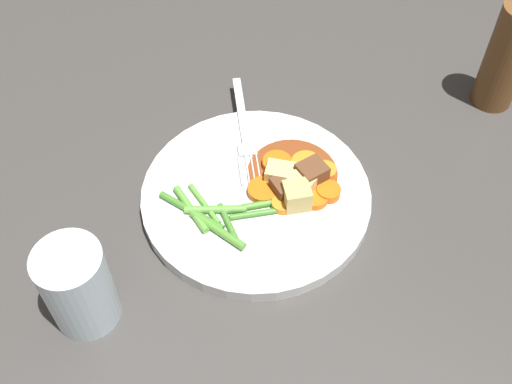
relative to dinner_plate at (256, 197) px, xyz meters
name	(u,v)px	position (x,y,z in m)	size (l,w,h in m)	color
ground_plane	(256,201)	(0.00, 0.00, -0.01)	(3.00, 3.00, 0.00)	#423F3D
dinner_plate	(256,197)	(0.00, 0.00, 0.00)	(0.26, 0.26, 0.02)	white
stew_sauce	(295,176)	(0.05, 0.00, 0.01)	(0.10, 0.10, 0.00)	brown
carrot_slice_0	(305,164)	(0.07, 0.00, 0.01)	(0.03, 0.03, 0.01)	orange
carrot_slice_1	(328,192)	(0.07, -0.05, 0.01)	(0.03, 0.03, 0.01)	orange
carrot_slice_2	(263,190)	(0.01, -0.01, 0.01)	(0.03, 0.03, 0.01)	orange
carrot_slice_3	(315,197)	(0.05, -0.04, 0.01)	(0.03, 0.03, 0.01)	orange
carrot_slice_4	(277,164)	(0.04, 0.02, 0.01)	(0.03, 0.03, 0.01)	orange
carrot_slice_5	(325,171)	(0.08, -0.02, 0.01)	(0.03, 0.03, 0.01)	orange
carrot_slice_6	(282,204)	(0.01, -0.03, 0.01)	(0.02, 0.02, 0.01)	orange
potato_chunk_0	(278,172)	(0.03, 0.00, 0.02)	(0.03, 0.02, 0.02)	#E5CC7A
potato_chunk_1	(297,196)	(0.03, -0.04, 0.02)	(0.03, 0.03, 0.03)	#DBBC6B
potato_chunk_2	(300,187)	(0.04, -0.03, 0.02)	(0.03, 0.03, 0.02)	#E5CC7A
meat_chunk_0	(312,175)	(0.06, -0.02, 0.02)	(0.03, 0.03, 0.03)	brown
meat_chunk_1	(283,188)	(0.02, -0.02, 0.02)	(0.02, 0.03, 0.02)	brown
green_bean_0	(191,211)	(-0.07, 0.01, 0.01)	(0.01, 0.01, 0.08)	#4C8E33
green_bean_1	(248,207)	(-0.02, -0.02, 0.01)	(0.01, 0.01, 0.05)	#599E38
green_bean_2	(214,207)	(-0.05, 0.00, 0.01)	(0.01, 0.01, 0.07)	#66AD42
green_bean_3	(204,204)	(-0.06, 0.01, 0.01)	(0.01, 0.01, 0.06)	#66AD42
green_bean_4	(259,213)	(-0.01, -0.03, 0.01)	(0.01, 0.01, 0.06)	#4C8E33
green_bean_5	(217,230)	(-0.06, -0.02, 0.01)	(0.01, 0.01, 0.07)	#599E38
green_bean_6	(229,224)	(-0.05, -0.02, 0.01)	(0.01, 0.01, 0.06)	#4C8E33
green_bean_7	(191,209)	(-0.07, 0.01, 0.01)	(0.01, 0.01, 0.07)	#66AD42
fork	(244,131)	(0.04, 0.08, 0.01)	(0.09, 0.17, 0.00)	silver
water_glass	(78,287)	(-0.21, -0.03, 0.04)	(0.06, 0.06, 0.10)	silver
pepper_mill	(507,57)	(0.35, -0.02, 0.06)	(0.05, 0.05, 0.14)	brown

